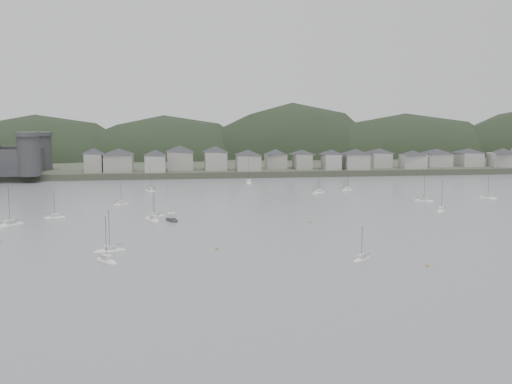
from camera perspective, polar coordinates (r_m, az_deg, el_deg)
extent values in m
plane|color=slate|center=(132.54, 4.38, -6.85)|extent=(900.00, 900.00, 0.00)
cube|color=#383D2D|center=(422.51, -4.01, 3.32)|extent=(900.00, 250.00, 3.00)
ellipsoid|color=black|center=(408.42, -19.49, 1.11)|extent=(138.98, 92.48, 81.13)
ellipsoid|color=black|center=(400.67, -8.40, 1.37)|extent=(132.08, 90.41, 79.74)
ellipsoid|color=black|center=(408.48, 3.32, 1.18)|extent=(133.88, 88.37, 101.41)
ellipsoid|color=black|center=(424.32, 13.49, 1.54)|extent=(165.81, 81.78, 82.55)
cylinder|color=#343436|center=(299.33, -20.23, 3.12)|extent=(10.00, 10.00, 18.00)
cylinder|color=#343436|center=(326.69, -19.18, 3.41)|extent=(10.00, 10.00, 17.00)
cube|color=#343436|center=(313.20, -19.66, 2.77)|extent=(3.50, 30.00, 12.00)
cube|color=gray|center=(310.81, -14.69, 2.62)|extent=(8.34, 12.91, 8.59)
pyramid|color=#2E2D33|center=(310.38, -14.73, 3.68)|extent=(15.78, 15.78, 3.01)
cube|color=gray|center=(308.98, -12.55, 2.63)|extent=(13.68, 13.35, 8.36)
pyramid|color=#2E2D33|center=(308.56, -12.59, 3.68)|extent=(20.07, 20.07, 2.93)
cube|color=gray|center=(302.71, -9.29, 2.59)|extent=(9.78, 10.20, 8.08)
pyramid|color=#2E2D33|center=(302.29, -9.31, 3.62)|extent=(14.83, 14.83, 2.83)
cube|color=gray|center=(312.17, -7.03, 2.87)|extent=(12.59, 13.33, 9.09)
pyramid|color=#2E2D33|center=(311.73, -7.04, 4.00)|extent=(19.24, 19.24, 3.18)
cube|color=gray|center=(311.35, -3.75, 2.88)|extent=(10.74, 12.17, 8.87)
pyramid|color=#2E2D33|center=(310.91, -3.76, 3.98)|extent=(17.01, 17.01, 3.10)
cube|color=gray|center=(306.37, -0.73, 2.71)|extent=(11.63, 12.09, 7.69)
pyramid|color=#2E2D33|center=(305.97, -0.73, 3.68)|extent=(17.61, 17.61, 2.69)
cube|color=gray|center=(317.12, 1.83, 2.85)|extent=(10.37, 9.35, 7.44)
pyramid|color=#2E2D33|center=(316.74, 1.83, 3.76)|extent=(14.65, 14.65, 2.60)
cube|color=gray|center=(317.27, 4.29, 2.82)|extent=(8.24, 12.20, 7.22)
pyramid|color=#2E2D33|center=(316.90, 4.30, 3.69)|extent=(15.17, 15.17, 2.53)
cube|color=gray|center=(315.36, 6.95, 2.77)|extent=(8.06, 10.91, 7.46)
pyramid|color=#2E2D33|center=(314.98, 6.97, 3.69)|extent=(14.08, 14.08, 2.61)
cube|color=gray|center=(317.26, 9.18, 2.78)|extent=(11.73, 11.78, 7.66)
pyramid|color=#2E2D33|center=(316.88, 9.20, 3.71)|extent=(17.46, 17.46, 2.68)
cube|color=gray|center=(331.48, 11.31, 2.91)|extent=(10.19, 13.02, 7.33)
pyramid|color=#2E2D33|center=(331.12, 11.33, 3.76)|extent=(17.23, 17.23, 2.57)
cube|color=gray|center=(328.45, 14.27, 2.74)|extent=(11.70, 9.81, 6.88)
pyramid|color=#2E2D33|center=(328.11, 14.30, 3.54)|extent=(15.97, 15.97, 2.41)
cube|color=gray|center=(343.14, 16.33, 2.87)|extent=(12.83, 12.48, 7.00)
pyramid|color=#2E2D33|center=(342.80, 16.36, 3.66)|extent=(18.79, 18.79, 2.45)
cube|color=gray|center=(351.45, 19.03, 2.87)|extent=(11.07, 13.50, 6.97)
pyramid|color=#2E2D33|center=(351.13, 19.07, 3.63)|extent=(18.25, 18.25, 2.44)
cube|color=gray|center=(351.86, 21.82, 2.77)|extent=(13.75, 9.12, 7.34)
pyramid|color=#2E2D33|center=(351.53, 21.86, 3.58)|extent=(16.97, 16.97, 2.57)
ellipsoid|color=silver|center=(211.07, 16.73, -1.70)|extent=(6.75, 8.08, 1.61)
cube|color=silver|center=(210.90, 16.74, -1.41)|extent=(3.08, 3.33, 0.70)
cylinder|color=#3F3F42|center=(210.32, 16.79, -0.31)|extent=(0.12, 0.12, 10.08)
cylinder|color=#3F3F42|center=(210.10, 17.09, -1.30)|extent=(2.17, 3.03, 0.10)
ellipsoid|color=silver|center=(246.92, 5.82, -0.10)|extent=(7.72, 6.85, 1.57)
cube|color=silver|center=(246.78, 5.83, 0.15)|extent=(3.23, 3.06, 0.70)
cylinder|color=#3F3F42|center=(246.29, 5.84, 1.06)|extent=(0.12, 0.12, 9.82)
cylinder|color=#3F3F42|center=(247.30, 5.53, 0.30)|extent=(2.83, 2.27, 0.10)
ellipsoid|color=silver|center=(199.30, -18.08, -2.29)|extent=(7.04, 3.09, 1.36)
cube|color=silver|center=(199.14, -18.09, -2.02)|extent=(2.57, 1.81, 0.70)
cylinder|color=#3F3F42|center=(198.62, -18.13, -1.04)|extent=(0.12, 0.12, 8.51)
cylinder|color=#3F3F42|center=(199.44, -18.43, -1.86)|extent=(3.05, 0.52, 0.10)
ellipsoid|color=silver|center=(255.10, -9.71, 0.08)|extent=(5.99, 7.89, 1.54)
cube|color=silver|center=(254.97, -9.71, 0.31)|extent=(2.81, 3.18, 0.70)
cylinder|color=#3F3F42|center=(254.51, -9.73, 1.18)|extent=(0.12, 0.12, 9.62)
cylinder|color=#3F3F42|center=(253.74, -9.88, 0.40)|extent=(1.82, 3.05, 0.10)
ellipsoid|color=silver|center=(247.08, 20.62, -0.55)|extent=(6.48, 7.06, 1.46)
cube|color=silver|center=(246.94, 20.63, -0.31)|extent=(2.87, 2.98, 0.70)
cylinder|color=#3F3F42|center=(246.50, 20.67, 0.53)|extent=(0.12, 0.12, 9.10)
cylinder|color=#3F3F42|center=(245.60, 20.57, -0.22)|extent=(2.19, 2.56, 0.10)
ellipsoid|color=silver|center=(221.31, -12.33, -1.14)|extent=(6.21, 5.30, 1.25)
cube|color=silver|center=(221.17, -12.34, -0.90)|extent=(2.57, 2.40, 0.70)
cylinder|color=#3F3F42|center=(220.74, -12.36, -0.10)|extent=(0.12, 0.12, 7.80)
cylinder|color=#3F3F42|center=(221.82, -12.56, -0.74)|extent=(2.32, 1.74, 0.10)
ellipsoid|color=silver|center=(231.75, 15.24, -0.84)|extent=(7.57, 6.15, 1.50)
cube|color=silver|center=(231.60, 15.25, -0.58)|extent=(3.10, 2.83, 0.70)
cylinder|color=#3F3F42|center=(231.11, 15.28, 0.35)|extent=(0.12, 0.12, 9.37)
cylinder|color=#3F3F42|center=(230.41, 15.07, -0.48)|extent=(2.86, 1.95, 0.10)
ellipsoid|color=silver|center=(279.50, -0.67, 0.84)|extent=(3.88, 9.26, 1.80)
cube|color=silver|center=(279.36, -0.67, 1.08)|extent=(2.32, 3.35, 0.70)
cylinder|color=#3F3F42|center=(278.88, -0.67, 2.01)|extent=(0.12, 0.12, 11.25)
cylinder|color=#3F3F42|center=(280.86, -0.74, 1.23)|extent=(0.56, 4.03, 0.10)
ellipsoid|color=silver|center=(149.28, -13.34, -5.37)|extent=(8.22, 4.33, 1.57)
cube|color=silver|center=(149.05, -13.35, -4.96)|extent=(3.08, 2.34, 0.70)
cylinder|color=#3F3F42|center=(148.25, -13.40, -3.46)|extent=(0.12, 0.12, 9.81)
cylinder|color=#3F3F42|center=(148.47, -12.84, -4.78)|extent=(3.45, 0.95, 0.10)
ellipsoid|color=silver|center=(139.73, -13.62, -6.26)|extent=(6.65, 7.92, 1.58)
cube|color=silver|center=(139.48, -13.63, -5.83)|extent=(3.02, 3.27, 0.70)
cylinder|color=#3F3F42|center=(138.62, -13.69, -4.22)|extent=(0.12, 0.12, 9.89)
cylinder|color=#3F3F42|center=(138.32, -14.03, -5.72)|extent=(2.15, 2.96, 0.10)
ellipsoid|color=silver|center=(193.40, -9.30, -2.31)|extent=(7.54, 6.52, 1.52)
cube|color=silver|center=(193.22, -9.31, -2.00)|extent=(3.13, 2.94, 0.70)
cylinder|color=#3F3F42|center=(192.63, -9.33, -0.87)|extent=(0.12, 0.12, 9.51)
cylinder|color=#3F3F42|center=(192.29, -8.99, -1.87)|extent=(2.80, 2.14, 0.10)
ellipsoid|color=silver|center=(139.23, 9.72, -6.21)|extent=(5.92, 5.29, 1.21)
cube|color=silver|center=(139.02, 9.73, -5.85)|extent=(2.48, 2.36, 0.70)
cylinder|color=#3F3F42|center=(138.36, 9.76, -4.63)|extent=(0.12, 0.12, 7.55)
cylinder|color=#3F3F42|center=(138.52, 10.15, -5.67)|extent=(2.18, 1.78, 0.10)
ellipsoid|color=silver|center=(256.98, 8.44, 0.16)|extent=(6.99, 6.29, 1.43)
cube|color=silver|center=(256.85, 8.44, 0.38)|extent=(2.93, 2.80, 0.70)
cylinder|color=#3F3F42|center=(256.42, 8.46, 1.18)|extent=(0.12, 0.12, 8.93)
cylinder|color=#3F3F42|center=(257.28, 8.18, 0.52)|extent=(2.56, 2.11, 0.10)
ellipsoid|color=silver|center=(187.88, -9.45, -2.60)|extent=(5.20, 8.84, 1.68)
cube|color=silver|center=(187.69, -9.46, -2.26)|extent=(2.68, 3.38, 0.70)
cylinder|color=#3F3F42|center=(187.01, -9.49, -0.97)|extent=(0.12, 0.12, 10.53)
cylinder|color=#3F3F42|center=(186.19, -9.62, -2.17)|extent=(1.28, 3.63, 0.10)
ellipsoid|color=silver|center=(190.42, -21.75, -2.91)|extent=(8.51, 8.79, 1.85)
cube|color=silver|center=(190.21, -21.77, -2.55)|extent=(3.71, 3.76, 0.70)
cylinder|color=#3F3F42|center=(189.48, -21.84, -1.14)|extent=(0.12, 0.12, 11.59)
cylinder|color=#3F3F42|center=(188.68, -21.53, -2.45)|extent=(2.93, 3.11, 0.10)
ellipsoid|color=black|center=(187.34, -7.80, -2.60)|extent=(5.21, 8.74, 1.81)
cube|color=silver|center=(187.08, -7.81, -2.13)|extent=(2.92, 3.03, 1.40)
cylinder|color=#3F3F42|center=(186.93, -7.82, -1.86)|extent=(0.10, 0.10, 1.20)
sphere|color=#C98E43|center=(168.92, -22.56, -4.21)|extent=(0.70, 0.70, 0.70)
sphere|color=#C98E43|center=(247.12, 15.23, -0.30)|extent=(0.70, 0.70, 0.70)
sphere|color=#C98E43|center=(148.01, -3.64, -5.24)|extent=(0.70, 0.70, 0.70)
sphere|color=#C98E43|center=(252.76, -18.13, -0.24)|extent=(0.70, 0.70, 0.70)
sphere|color=#C98E43|center=(137.21, 15.55, -6.54)|extent=(0.70, 0.70, 0.70)
sphere|color=#C98E43|center=(227.06, -12.94, -0.91)|extent=(0.70, 0.70, 0.70)
sphere|color=#C98E43|center=(182.89, 5.05, -2.78)|extent=(0.70, 0.70, 0.70)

